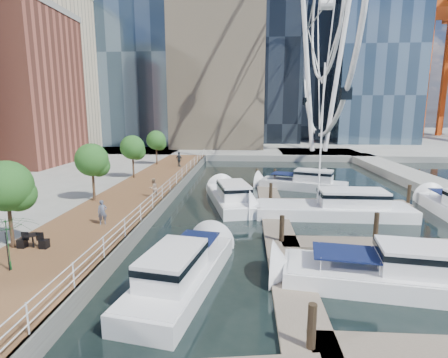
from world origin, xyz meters
The scene contains 14 objects.
ground centered at (0.00, 0.00, 0.00)m, with size 520.00×520.00×0.00m, color black.
boardwalk centered at (-9.00, 15.00, 0.50)m, with size 6.00×60.00×1.00m, color brown.
seawall centered at (-6.00, 15.00, 0.50)m, with size 0.25×60.00×1.00m, color #595954.
land_far centered at (0.00, 102.00, 0.50)m, with size 200.00×114.00×1.00m, color gray.
pier centered at (14.00, 52.00, 0.50)m, with size 14.00×12.00×1.00m, color gray.
railing centered at (-6.10, 15.00, 1.52)m, with size 0.10×60.00×1.05m, color white, non-canonical shape.
floating_docks centered at (7.97, 9.98, 0.49)m, with size 16.00×34.00×2.60m.
ferris_wheel centered at (14.00, 52.00, 25.92)m, with size 5.80×45.60×47.80m.
street_trees centered at (-11.40, 14.00, 4.29)m, with size 2.60×42.60×4.60m.
yacht_foreground centered at (7.76, 2.67, 0.00)m, with size 3.03×11.31×2.15m, color silver, non-canonical shape.
pedestrian_near centered at (-8.26, 8.08, 1.78)m, with size 0.57×0.37×1.57m, color #4C5366.
pedestrian_mid centered at (-6.92, 15.35, 1.80)m, with size 0.78×0.61×1.60m, color gray.
pedestrian_far centered at (-7.96, 32.22, 1.95)m, with size 1.12×0.47×1.91m, color #32393F.
moored_yachts centered at (7.04, 13.20, 0.00)m, with size 23.38×34.50×11.50m.
Camera 1 is at (0.75, -12.61, 7.96)m, focal length 28.00 mm.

